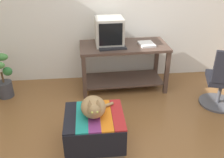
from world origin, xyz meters
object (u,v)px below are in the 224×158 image
book (147,44)px  cat (94,107)px  tv_monitor (109,32)px  office_chair (223,82)px  keyboard (113,48)px  ottoman_with_blanket (94,130)px  potted_plant (2,78)px  desk (123,59)px

book → cat: 1.55m
tv_monitor → office_chair: bearing=-27.7°
keyboard → tv_monitor: bearing=94.1°
keyboard → ottoman_with_blanket: size_ratio=0.62×
tv_monitor → book: bearing=-9.1°
keyboard → cat: bearing=-111.4°
tv_monitor → office_chair: tv_monitor is taller
potted_plant → tv_monitor: bearing=5.2°
potted_plant → book: bearing=2.0°
office_chair → cat: bearing=36.9°
cat → office_chair: office_chair is taller
ottoman_with_blanket → potted_plant: bearing=137.7°
tv_monitor → office_chair: size_ratio=0.47×
keyboard → book: 0.54m
book → cat: (-0.86, -1.28, -0.22)m
tv_monitor → book: tv_monitor is taller
book → office_chair: 1.21m
cat → potted_plant: 1.80m
tv_monitor → ottoman_with_blanket: bearing=-104.0°
tv_monitor → keyboard: (0.03, -0.18, -0.19)m
ottoman_with_blanket → book: bearing=56.2°
keyboard → cat: 1.23m
ottoman_with_blanket → tv_monitor: bearing=77.7°
desk → ottoman_with_blanket: desk is taller
desk → tv_monitor: 0.49m
book → office_chair: office_chair is taller
potted_plant → office_chair: (3.13, -0.59, 0.06)m
book → potted_plant: book is taller
book → cat: bearing=-129.8°
office_chair → potted_plant: bearing=7.4°
book → ottoman_with_blanket: 1.63m
keyboard → ottoman_with_blanket: 1.33m
cat → tv_monitor: bearing=74.6°
ottoman_with_blanket → cat: size_ratio=1.66×
desk → book: bearing=-7.9°
tv_monitor → cat: tv_monitor is taller
ottoman_with_blanket → office_chair: office_chair is taller
office_chair → tv_monitor: bearing=-8.0°
desk → keyboard: 0.34m
tv_monitor → potted_plant: size_ratio=0.63×
ottoman_with_blanket → cat: bearing=78.1°
desk → keyboard: (-0.19, -0.15, 0.24)m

